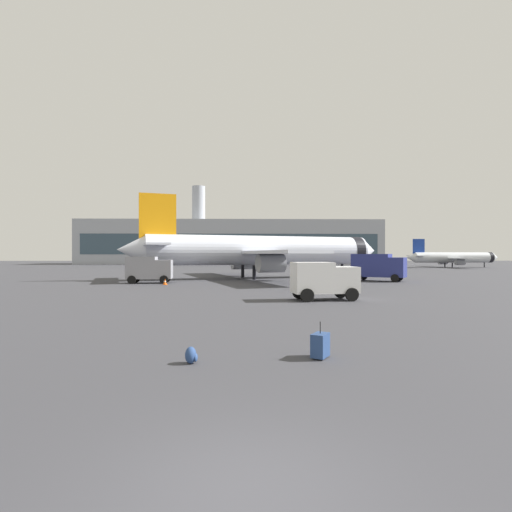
{
  "coord_description": "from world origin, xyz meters",
  "views": [
    {
      "loc": [
        -0.01,
        -5.25,
        3.11
      ],
      "look_at": [
        0.93,
        28.66,
        3.0
      ],
      "focal_mm": 28.27,
      "sensor_mm": 36.0,
      "label": 1
    }
  ],
  "objects_px": {
    "service_truck": "(149,268)",
    "airplane_at_gate": "(261,251)",
    "safety_cone_mid": "(165,282)",
    "airplane_taxiing": "(453,258)",
    "fuel_truck": "(378,266)",
    "traveller_backpack": "(191,355)",
    "safety_cone_far": "(322,276)",
    "safety_cone_near": "(394,278)",
    "rolling_suitcase": "(320,345)",
    "cargo_van": "(324,279)"
  },
  "relations": [
    {
      "from": "airplane_at_gate",
      "to": "rolling_suitcase",
      "type": "relative_size",
      "value": 31.81
    },
    {
      "from": "cargo_van",
      "to": "traveller_backpack",
      "type": "relative_size",
      "value": 9.63
    },
    {
      "from": "airplane_taxiing",
      "to": "traveller_backpack",
      "type": "relative_size",
      "value": 49.12
    },
    {
      "from": "service_truck",
      "to": "safety_cone_mid",
      "type": "bearing_deg",
      "value": -47.7
    },
    {
      "from": "airplane_at_gate",
      "to": "safety_cone_near",
      "type": "distance_m",
      "value": 17.0
    },
    {
      "from": "safety_cone_mid",
      "to": "traveller_backpack",
      "type": "xyz_separation_m",
      "value": [
        6.72,
        -30.27,
        -0.07
      ]
    },
    {
      "from": "fuel_truck",
      "to": "safety_cone_near",
      "type": "relative_size",
      "value": 10.54
    },
    {
      "from": "safety_cone_near",
      "to": "safety_cone_mid",
      "type": "distance_m",
      "value": 27.18
    },
    {
      "from": "safety_cone_near",
      "to": "safety_cone_far",
      "type": "relative_size",
      "value": 0.94
    },
    {
      "from": "traveller_backpack",
      "to": "safety_cone_far",
      "type": "bearing_deg",
      "value": 74.16
    },
    {
      "from": "airplane_taxiing",
      "to": "airplane_at_gate",
      "type": "bearing_deg",
      "value": -138.02
    },
    {
      "from": "rolling_suitcase",
      "to": "service_truck",
      "type": "bearing_deg",
      "value": 111.58
    },
    {
      "from": "cargo_van",
      "to": "airplane_taxiing",
      "type": "bearing_deg",
      "value": 56.78
    },
    {
      "from": "service_truck",
      "to": "airplane_at_gate",
      "type": "bearing_deg",
      "value": 34.65
    },
    {
      "from": "safety_cone_near",
      "to": "traveller_backpack",
      "type": "distance_m",
      "value": 41.72
    },
    {
      "from": "safety_cone_near",
      "to": "rolling_suitcase",
      "type": "xyz_separation_m",
      "value": [
        -15.86,
        -36.28,
        0.09
      ]
    },
    {
      "from": "airplane_at_gate",
      "to": "cargo_van",
      "type": "bearing_deg",
      "value": -82.68
    },
    {
      "from": "safety_cone_mid",
      "to": "safety_cone_far",
      "type": "distance_m",
      "value": 21.34
    },
    {
      "from": "safety_cone_near",
      "to": "safety_cone_far",
      "type": "xyz_separation_m",
      "value": [
        -8.0,
        4.32,
        0.02
      ]
    },
    {
      "from": "cargo_van",
      "to": "rolling_suitcase",
      "type": "relative_size",
      "value": 4.2
    },
    {
      "from": "airplane_at_gate",
      "to": "safety_cone_mid",
      "type": "distance_m",
      "value": 15.59
    },
    {
      "from": "fuel_truck",
      "to": "rolling_suitcase",
      "type": "xyz_separation_m",
      "value": [
        -13.47,
        -35.12,
        -1.38
      ]
    },
    {
      "from": "traveller_backpack",
      "to": "rolling_suitcase",
      "type": "bearing_deg",
      "value": 7.57
    },
    {
      "from": "service_truck",
      "to": "cargo_van",
      "type": "relative_size",
      "value": 1.07
    },
    {
      "from": "safety_cone_far",
      "to": "fuel_truck",
      "type": "bearing_deg",
      "value": -44.35
    },
    {
      "from": "airplane_taxiing",
      "to": "safety_cone_near",
      "type": "bearing_deg",
      "value": -124.01
    },
    {
      "from": "safety_cone_near",
      "to": "safety_cone_mid",
      "type": "xyz_separation_m",
      "value": [
        -26.38,
        -6.52,
        0.0
      ]
    },
    {
      "from": "safety_cone_mid",
      "to": "safety_cone_far",
      "type": "height_order",
      "value": "safety_cone_far"
    },
    {
      "from": "safety_cone_near",
      "to": "cargo_van",
      "type": "bearing_deg",
      "value": -121.34
    },
    {
      "from": "cargo_van",
      "to": "safety_cone_near",
      "type": "height_order",
      "value": "cargo_van"
    },
    {
      "from": "service_truck",
      "to": "safety_cone_near",
      "type": "height_order",
      "value": "service_truck"
    },
    {
      "from": "fuel_truck",
      "to": "safety_cone_far",
      "type": "height_order",
      "value": "fuel_truck"
    },
    {
      "from": "service_truck",
      "to": "traveller_backpack",
      "type": "height_order",
      "value": "service_truck"
    },
    {
      "from": "safety_cone_near",
      "to": "fuel_truck",
      "type": "bearing_deg",
      "value": -153.95
    },
    {
      "from": "airplane_at_gate",
      "to": "traveller_backpack",
      "type": "xyz_separation_m",
      "value": [
        -3.65,
        -41.41,
        -3.42
      ]
    },
    {
      "from": "safety_cone_mid",
      "to": "airplane_at_gate",
      "type": "bearing_deg",
      "value": 47.05
    },
    {
      "from": "fuel_truck",
      "to": "safety_cone_far",
      "type": "bearing_deg",
      "value": 135.65
    },
    {
      "from": "safety_cone_near",
      "to": "airplane_at_gate",
      "type": "bearing_deg",
      "value": 163.9
    },
    {
      "from": "cargo_van",
      "to": "safety_cone_far",
      "type": "bearing_deg",
      "value": 79.38
    },
    {
      "from": "rolling_suitcase",
      "to": "airplane_taxiing",
      "type": "bearing_deg",
      "value": 60.19
    },
    {
      "from": "safety_cone_near",
      "to": "airplane_taxiing",
      "type": "bearing_deg",
      "value": 55.99
    },
    {
      "from": "fuel_truck",
      "to": "traveller_backpack",
      "type": "height_order",
      "value": "fuel_truck"
    },
    {
      "from": "cargo_van",
      "to": "service_truck",
      "type": "bearing_deg",
      "value": 133.34
    },
    {
      "from": "airplane_at_gate",
      "to": "rolling_suitcase",
      "type": "height_order",
      "value": "airplane_at_gate"
    },
    {
      "from": "safety_cone_mid",
      "to": "traveller_backpack",
      "type": "distance_m",
      "value": 31.01
    },
    {
      "from": "airplane_taxiing",
      "to": "fuel_truck",
      "type": "distance_m",
      "value": 60.72
    },
    {
      "from": "airplane_at_gate",
      "to": "safety_cone_mid",
      "type": "height_order",
      "value": "airplane_at_gate"
    },
    {
      "from": "safety_cone_near",
      "to": "service_truck",
      "type": "bearing_deg",
      "value": -171.88
    },
    {
      "from": "safety_cone_near",
      "to": "rolling_suitcase",
      "type": "relative_size",
      "value": 0.55
    },
    {
      "from": "airplane_taxiing",
      "to": "safety_cone_mid",
      "type": "relative_size",
      "value": 38.66
    }
  ]
}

